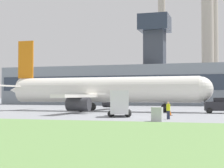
{
  "coord_description": "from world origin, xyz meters",
  "views": [
    {
      "loc": [
        16.56,
        -47.92,
        2.2
      ],
      "look_at": [
        1.61,
        0.89,
        3.75
      ],
      "focal_mm": 60.0,
      "sensor_mm": 36.0,
      "label": 1
    }
  ],
  "objects_px": {
    "pushback_tug": "(219,106)",
    "ground_crew_person": "(168,110)",
    "airplane": "(101,90)",
    "baggage_truck": "(120,104)"
  },
  "relations": [
    {
      "from": "baggage_truck",
      "to": "ground_crew_person",
      "type": "xyz_separation_m",
      "value": [
        5.48,
        -2.96,
        -0.46
      ]
    },
    {
      "from": "airplane",
      "to": "ground_crew_person",
      "type": "relative_size",
      "value": 18.09
    },
    {
      "from": "airplane",
      "to": "ground_crew_person",
      "type": "distance_m",
      "value": 18.43
    },
    {
      "from": "baggage_truck",
      "to": "ground_crew_person",
      "type": "distance_m",
      "value": 6.25
    },
    {
      "from": "ground_crew_person",
      "to": "airplane",
      "type": "bearing_deg",
      "value": 128.25
    },
    {
      "from": "pushback_tug",
      "to": "ground_crew_person",
      "type": "xyz_separation_m",
      "value": [
        -4.22,
        -13.51,
        -0.03
      ]
    },
    {
      "from": "pushback_tug",
      "to": "ground_crew_person",
      "type": "height_order",
      "value": "pushback_tug"
    },
    {
      "from": "pushback_tug",
      "to": "baggage_truck",
      "type": "xyz_separation_m",
      "value": [
        -9.7,
        -10.55,
        0.42
      ]
    },
    {
      "from": "airplane",
      "to": "pushback_tug",
      "type": "distance_m",
      "value": 15.72
    },
    {
      "from": "airplane",
      "to": "baggage_truck",
      "type": "relative_size",
      "value": 5.9
    }
  ]
}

